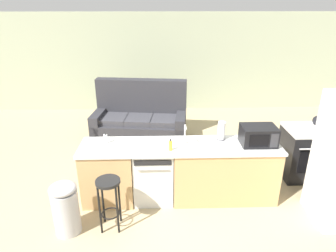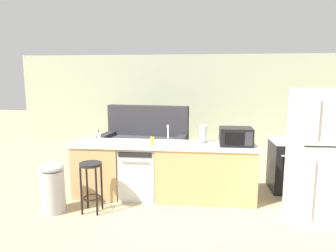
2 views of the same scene
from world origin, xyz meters
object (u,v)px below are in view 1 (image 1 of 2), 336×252
dishwasher (153,174)px  soap_bottle (171,146)px  kettle (318,121)px  microwave (258,135)px  bar_stool (109,194)px  stove_range (306,153)px  dish_soap_bottle (106,139)px  paper_towel_roll (221,131)px  trash_bin (66,208)px  couch (141,120)px

dishwasher → soap_bottle: (0.25, -0.16, 0.55)m
dishwasher → soap_bottle: bearing=-31.5°
soap_bottle → kettle: kettle is taller
microwave → dishwasher: bearing=180.0°
soap_bottle → bar_stool: 1.06m
stove_range → dish_soap_bottle: 3.37m
dishwasher → dish_soap_bottle: size_ratio=4.77×
paper_towel_roll → trash_bin: bearing=-157.4°
stove_range → microwave: 1.33m
microwave → paper_towel_roll: size_ratio=1.77×
bar_stool → soap_bottle: bearing=31.2°
kettle → microwave: bearing=-151.1°
paper_towel_roll → couch: (-1.35, 2.10, -0.64)m
microwave → dish_soap_bottle: 2.24m
trash_bin → couch: (0.81, 3.00, 0.02)m
dish_soap_bottle → bar_stool: size_ratio=0.24×
trash_bin → microwave: bearing=15.0°
kettle → bar_stool: (-3.34, -1.33, -0.45)m
microwave → dish_soap_bottle: size_ratio=2.84×
paper_towel_roll → soap_bottle: (-0.78, -0.34, -0.07)m
stove_range → couch: (-2.92, 1.73, -0.06)m
dish_soap_bottle → trash_bin: dish_soap_bottle is taller
paper_towel_roll → trash_bin: 2.43m
stove_range → soap_bottle: size_ratio=5.11×
kettle → couch: couch is taller
microwave → kettle: (1.23, 0.68, -0.05)m
couch → bar_stool: bearing=-94.9°
dishwasher → trash_bin: size_ratio=1.14×
microwave → soap_bottle: bearing=-173.1°
kettle → dishwasher: bearing=-166.2°
paper_towel_roll → soap_bottle: size_ratio=1.60×
kettle → bar_stool: bearing=-158.2°
bar_stool → trash_bin: same height
soap_bottle → couch: bearing=103.2°
stove_range → trash_bin: bearing=-161.3°
stove_range → bar_stool: stove_range is taller
dish_soap_bottle → trash_bin: bearing=-118.0°
soap_bottle → microwave: bearing=6.9°
microwave → trash_bin: microwave is taller
paper_towel_roll → soap_bottle: paper_towel_roll is taller
paper_towel_roll → kettle: size_ratio=1.38×
soap_bottle → dish_soap_bottle: 0.98m
soap_bottle → dish_soap_bottle: bearing=165.0°
paper_towel_roll → dish_soap_bottle: (-1.73, -0.09, -0.07)m
dishwasher → soap_bottle: 0.63m
paper_towel_roll → bar_stool: bearing=-152.4°
dishwasher → bar_stool: size_ratio=1.14×
stove_range → soap_bottle: 2.50m
dishwasher → bar_stool: dishwasher is taller
stove_range → kettle: bearing=37.7°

